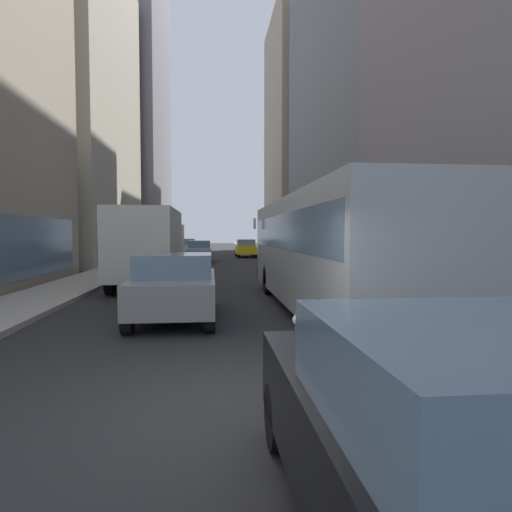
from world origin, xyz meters
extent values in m
plane|color=#232326|center=(0.00, 35.00, 0.00)|extent=(120.00, 120.00, 0.00)
cube|color=#9E9991|center=(-5.70, 35.00, 0.07)|extent=(2.40, 110.00, 0.15)
cube|color=#ADA89E|center=(5.70, 35.00, 0.07)|extent=(2.40, 110.00, 0.15)
cube|color=#B2A893|center=(-11.90, 28.83, 11.87)|extent=(9.84, 17.29, 23.73)
cube|color=slate|center=(-7.00, 28.83, 1.60)|extent=(0.08, 15.56, 2.40)
cube|color=slate|center=(-11.90, 48.19, 18.56)|extent=(12.00, 19.72, 37.13)
cube|color=slate|center=(-5.92, 48.19, 1.60)|extent=(0.08, 17.75, 2.40)
cube|color=slate|center=(6.45, 5.17, 1.60)|extent=(0.08, 16.50, 2.40)
cube|color=slate|center=(11.90, 27.87, 16.02)|extent=(8.40, 22.89, 32.05)
cube|color=slate|center=(7.72, 27.87, 1.60)|extent=(0.08, 20.60, 2.40)
cube|color=#A0937F|center=(11.90, 48.10, 14.34)|extent=(9.52, 15.33, 28.69)
cube|color=slate|center=(7.16, 48.10, 1.60)|extent=(0.08, 13.79, 2.40)
cube|color=#999EA3|center=(2.80, 6.28, 1.67)|extent=(2.55, 11.50, 2.75)
cube|color=slate|center=(2.80, 6.28, 2.17)|extent=(2.57, 11.04, 0.90)
cube|color=black|center=(2.80, 11.98, 0.55)|extent=(2.55, 0.16, 0.44)
cylinder|color=black|center=(1.67, 9.83, 0.50)|extent=(0.30, 1.00, 1.00)
cylinder|color=black|center=(3.92, 9.83, 0.50)|extent=(0.30, 1.00, 1.00)
cylinder|color=black|center=(1.67, 2.13, 0.50)|extent=(0.30, 1.00, 1.00)
cylinder|color=black|center=(3.92, 2.13, 0.50)|extent=(0.30, 1.00, 1.00)
cube|color=silver|center=(1.34, 11.43, 2.50)|extent=(0.08, 0.24, 0.40)
cube|color=#4C6BB7|center=(-2.80, 21.64, 0.70)|extent=(1.75, 4.58, 0.75)
cube|color=slate|center=(-2.80, 21.41, 1.35)|extent=(1.61, 2.06, 0.55)
cylinder|color=black|center=(-3.57, 23.52, 0.32)|extent=(0.22, 0.64, 0.64)
cylinder|color=black|center=(-2.03, 23.52, 0.32)|extent=(0.22, 0.64, 0.64)
cylinder|color=black|center=(-3.57, 19.77, 0.32)|extent=(0.22, 0.64, 0.64)
cylinder|color=black|center=(-2.03, 19.77, 0.32)|extent=(0.22, 0.64, 0.64)
cube|color=black|center=(1.20, -2.68, 0.70)|extent=(1.93, 4.27, 0.75)
cube|color=slate|center=(1.20, -2.89, 1.35)|extent=(1.77, 1.92, 0.55)
cylinder|color=black|center=(0.35, -0.96, 0.32)|extent=(0.22, 0.64, 0.64)
cylinder|color=black|center=(2.05, -0.96, 0.32)|extent=(0.22, 0.64, 0.64)
cube|color=#B7BABF|center=(-1.20, 27.68, 0.70)|extent=(1.74, 4.13, 0.75)
cube|color=slate|center=(-1.20, 27.47, 1.35)|extent=(1.60, 1.86, 0.55)
cylinder|color=black|center=(-1.96, 29.33, 0.32)|extent=(0.22, 0.64, 0.64)
cylinder|color=black|center=(-0.44, 29.33, 0.32)|extent=(0.22, 0.64, 0.64)
cylinder|color=black|center=(-1.96, 26.03, 0.32)|extent=(0.22, 0.64, 0.64)
cylinder|color=black|center=(-0.44, 26.03, 0.32)|extent=(0.22, 0.64, 0.64)
cube|color=slate|center=(-1.20, 5.83, 0.70)|extent=(1.93, 4.30, 0.75)
cube|color=slate|center=(-1.20, 5.61, 1.35)|extent=(1.78, 1.93, 0.55)
cylinder|color=black|center=(-2.06, 7.56, 0.32)|extent=(0.22, 0.64, 0.64)
cylinder|color=black|center=(-0.34, 7.56, 0.32)|extent=(0.22, 0.64, 0.64)
cylinder|color=black|center=(-2.06, 4.09, 0.32)|extent=(0.22, 0.64, 0.64)
cylinder|color=black|center=(-0.34, 4.09, 0.32)|extent=(0.22, 0.64, 0.64)
cube|color=silver|center=(-2.80, 40.06, 0.70)|extent=(1.72, 4.41, 0.75)
cube|color=slate|center=(-2.80, 39.84, 1.35)|extent=(1.58, 1.98, 0.55)
cylinder|color=black|center=(-3.55, 41.85, 0.32)|extent=(0.22, 0.64, 0.64)
cylinder|color=black|center=(-2.05, 41.85, 0.32)|extent=(0.22, 0.64, 0.64)
cylinder|color=black|center=(-3.55, 38.27, 0.32)|extent=(0.22, 0.64, 0.64)
cylinder|color=black|center=(-2.05, 38.27, 0.32)|extent=(0.22, 0.64, 0.64)
cube|color=yellow|center=(2.80, 34.20, 0.70)|extent=(1.73, 4.01, 0.75)
cube|color=slate|center=(2.80, 34.00, 1.35)|extent=(1.59, 1.80, 0.55)
cylinder|color=black|center=(2.05, 35.79, 0.32)|extent=(0.22, 0.64, 0.64)
cylinder|color=black|center=(3.55, 35.79, 0.32)|extent=(0.22, 0.64, 0.64)
cylinder|color=black|center=(2.05, 32.62, 0.32)|extent=(0.22, 0.64, 0.64)
cylinder|color=black|center=(3.55, 32.62, 0.32)|extent=(0.22, 0.64, 0.64)
cube|color=silver|center=(-2.80, 15.79, 1.50)|extent=(2.30, 2.00, 2.10)
cube|color=silver|center=(-2.80, 12.04, 1.75)|extent=(2.30, 5.50, 2.60)
cylinder|color=black|center=(-3.81, 15.79, 0.45)|extent=(0.28, 0.90, 0.90)
cylinder|color=black|center=(-1.79, 15.79, 0.45)|extent=(0.28, 0.90, 0.90)
cylinder|color=black|center=(-3.81, 10.29, 0.45)|extent=(0.28, 0.90, 0.90)
cylinder|color=black|center=(-1.79, 10.29, 0.45)|extent=(0.28, 0.90, 0.90)
ellipsoid|color=white|center=(1.18, 1.85, 0.53)|extent=(0.22, 0.60, 0.26)
sphere|color=white|center=(1.18, 2.23, 0.62)|extent=(0.20, 0.20, 0.20)
sphere|color=black|center=(1.12, 2.25, 0.64)|extent=(0.07, 0.07, 0.07)
sphere|color=black|center=(1.24, 2.25, 0.64)|extent=(0.07, 0.07, 0.07)
cylinder|color=white|center=(1.18, 1.45, 0.58)|extent=(0.03, 0.16, 0.19)
cylinder|color=white|center=(1.11, 2.06, 0.20)|extent=(0.06, 0.06, 0.40)
cylinder|color=white|center=(1.25, 2.06, 0.20)|extent=(0.06, 0.06, 0.40)
cylinder|color=white|center=(1.11, 1.64, 0.20)|extent=(0.06, 0.06, 0.40)
cylinder|color=white|center=(1.25, 1.64, 0.20)|extent=(0.06, 0.06, 0.40)
sphere|color=black|center=(1.23, 1.95, 0.57)|extent=(0.04, 0.04, 0.04)
sphere|color=black|center=(1.12, 1.77, 0.55)|extent=(0.04, 0.04, 0.04)
sphere|color=black|center=(1.20, 1.67, 0.59)|extent=(0.04, 0.04, 0.04)
camera|label=1|loc=(-0.31, -5.05, 2.11)|focal=30.31mm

